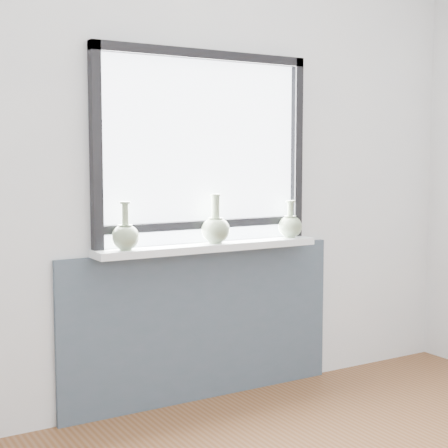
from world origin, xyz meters
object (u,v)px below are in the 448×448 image
windowsill (209,247)px  vase_c (290,225)px  vase_b (216,228)px  vase_a (125,235)px

windowsill → vase_c: (0.54, -0.01, 0.09)m
vase_b → vase_c: 0.51m
vase_a → vase_c: 1.05m
windowsill → vase_b: (0.03, -0.02, 0.10)m
windowsill → vase_b: bearing=-29.5°
vase_a → vase_c: (1.04, 0.01, -0.00)m
vase_c → windowsill: bearing=179.0°
vase_a → vase_c: bearing=0.8°
vase_c → vase_b: bearing=-179.1°
windowsill → vase_c: vase_c is taller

